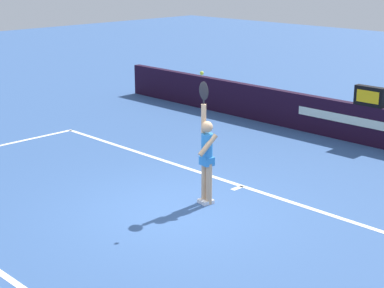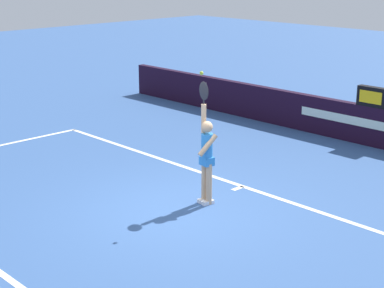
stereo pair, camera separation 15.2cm
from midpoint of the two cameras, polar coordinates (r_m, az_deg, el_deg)
name	(u,v)px [view 1 (the left image)]	position (r m, az deg, el deg)	size (l,w,h in m)	color
ground_plane	(178,210)	(11.48, -1.66, -6.07)	(60.00, 60.00, 0.00)	#32548C
court_lines	(144,223)	(10.98, -4.85, -7.21)	(12.33, 5.40, 0.00)	white
back_wall	(360,124)	(16.04, 14.87, 1.80)	(17.27, 0.22, 0.98)	black
speed_display	(370,96)	(15.78, 15.68, 4.23)	(0.77, 0.20, 0.48)	black
tennis_player	(207,155)	(11.50, 0.96, -1.00)	(0.42, 0.43, 2.31)	tan
tennis_ball	(202,73)	(10.84, 0.50, 6.50)	(0.07, 0.07, 0.07)	#C9E137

